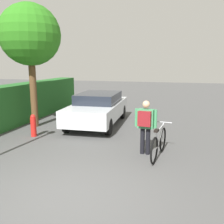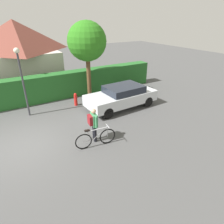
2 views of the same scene
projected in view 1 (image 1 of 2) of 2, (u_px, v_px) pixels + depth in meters
The scene contains 6 objects.
ground_plane at pixel (67, 196), 5.04m from camera, with size 60.00×60.00×0.00m, color #4A4A4A.
parked_car_near at pixel (98, 108), 10.76m from camera, with size 4.38×2.01×1.35m.
bicycle at pixel (159, 143), 7.09m from camera, with size 1.79×0.50×0.91m.
person_rider at pixel (145, 123), 7.18m from camera, with size 0.38×0.64×1.58m.
tree_kerbside at pixel (30, 36), 9.84m from camera, with size 2.41×2.41×4.91m.
fire_hydrant at pixel (33, 125), 9.05m from camera, with size 0.20×0.20×0.81m.
Camera 1 is at (-4.22, -2.07, 2.65)m, focal length 40.32 mm.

